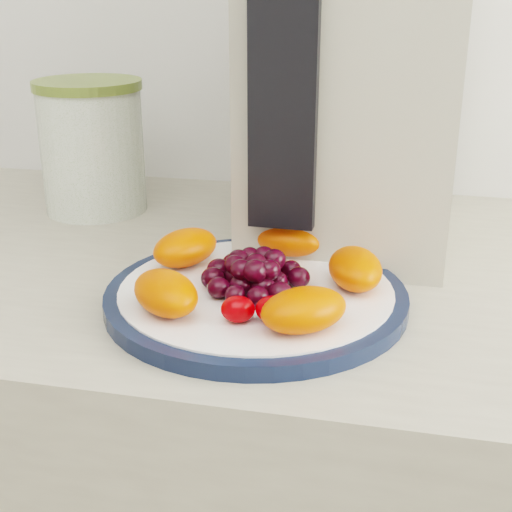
# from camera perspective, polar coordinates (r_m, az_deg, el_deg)

# --- Properties ---
(plate_rim) EXTENTS (0.29, 0.29, 0.01)m
(plate_rim) POSITION_cam_1_polar(r_m,az_deg,el_deg) (0.69, 0.00, -3.30)
(plate_rim) COLOR #111C35
(plate_rim) RESTS_ON counter
(plate_face) EXTENTS (0.26, 0.26, 0.02)m
(plate_face) POSITION_cam_1_polar(r_m,az_deg,el_deg) (0.69, 0.00, -3.22)
(plate_face) COLOR white
(plate_face) RESTS_ON counter
(canister) EXTENTS (0.15, 0.15, 0.16)m
(canister) POSITION_cam_1_polar(r_m,az_deg,el_deg) (0.97, -12.93, 8.17)
(canister) COLOR #42631C
(canister) RESTS_ON counter
(canister_lid) EXTENTS (0.16, 0.16, 0.01)m
(canister_lid) POSITION_cam_1_polar(r_m,az_deg,el_deg) (0.96, -13.36, 13.19)
(canister_lid) COLOR olive
(canister_lid) RESTS_ON canister
(appliance_body) EXTENTS (0.23, 0.32, 0.39)m
(appliance_body) POSITION_cam_1_polar(r_m,az_deg,el_deg) (0.85, 8.24, 14.50)
(appliance_body) COLOR #A8A490
(appliance_body) RESTS_ON counter
(appliance_panel) EXTENTS (0.07, 0.02, 0.29)m
(appliance_panel) POSITION_cam_1_polar(r_m,az_deg,el_deg) (0.70, 2.23, 13.68)
(appliance_panel) COLOR black
(appliance_panel) RESTS_ON appliance_body
(fruit_plate) EXTENTS (0.25, 0.24, 0.04)m
(fruit_plate) POSITION_cam_1_polar(r_m,az_deg,el_deg) (0.68, 0.13, -1.23)
(fruit_plate) COLOR #EE3600
(fruit_plate) RESTS_ON plate_face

